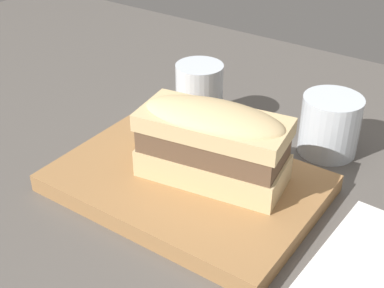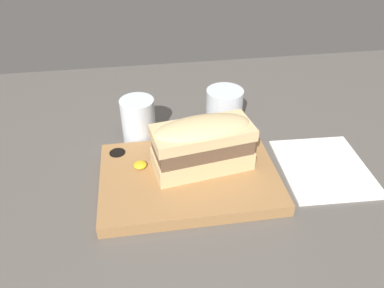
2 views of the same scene
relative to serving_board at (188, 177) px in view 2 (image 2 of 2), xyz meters
The scene contains 7 objects.
dining_table 3.17cm from the serving_board, 63.10° to the left, with size 172.26×104.42×2.00cm.
serving_board is the anchor object (origin of this frame).
sandwich 7.32cm from the serving_board, 28.04° to the left, with size 18.99×10.70×10.05cm.
mustard_dollop 9.35cm from the serving_board, 161.15° to the left, with size 2.49×2.49×1.00cm.
water_glass 17.70cm from the serving_board, 118.81° to the left, with size 7.14×7.14×9.76cm.
wine_glass 22.13cm from the serving_board, 60.02° to the left, with size 8.26×8.26×8.44cm.
napkin 26.92cm from the serving_board, ahead, with size 17.46×19.91×0.40cm.
Camera 2 is at (-8.36, -54.27, 49.17)cm, focal length 35.00 mm.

